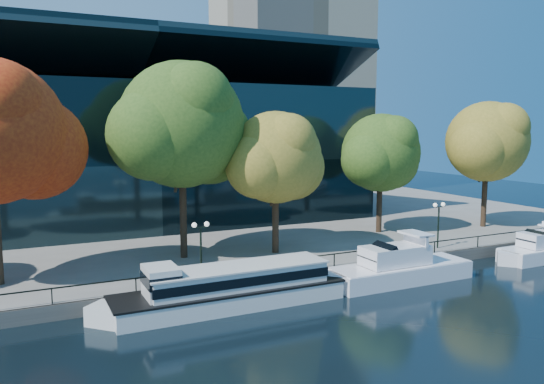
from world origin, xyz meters
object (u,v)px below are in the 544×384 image
tree_5 (489,143)px  tour_boat (225,287)px  lamp_1 (201,237)px  lamp_2 (439,215)px  tree_3 (278,159)px  tree_2 (184,128)px  cruiser_far (541,249)px  tree_4 (382,155)px  cruiser_near (395,268)px

tree_5 → tour_boat: bearing=-164.4°
lamp_1 → tour_boat: bearing=-83.9°
tour_boat → lamp_2: bearing=9.6°
lamp_1 → lamp_2: bearing=0.0°
tree_3 → tree_5: 25.31m
tree_2 → tour_boat: bearing=-92.7°
tree_5 → lamp_2: size_ratio=3.29×
cruiser_far → tree_3: tree_3 is taller
tree_5 → lamp_2: bearing=-154.6°
tour_boat → tree_2: 14.28m
tree_2 → lamp_2: tree_2 is taller
tree_3 → tree_4: bearing=14.2°
tree_3 → tour_boat: bearing=-133.6°
cruiser_far → lamp_1: bearing=171.8°
tree_2 → lamp_1: size_ratio=3.91×
tree_4 → lamp_1: bearing=-159.6°
cruiser_near → lamp_1: size_ratio=3.12×
cruiser_far → tree_4: 16.59m
cruiser_far → tree_2: (-28.68, 10.64, 10.52)m
tree_2 → lamp_2: size_ratio=3.91×
tree_2 → tree_5: (32.70, -0.75, -1.68)m
lamp_2 → tree_3: bearing=160.8°
tour_boat → tree_3: bearing=46.4°
cruiser_far → tree_2: bearing=159.7°
cruiser_near → tree_4: (7.80, 12.08, 7.72)m
tour_boat → tree_4: bearing=28.8°
tree_4 → lamp_1: (-21.62, -8.04, -4.87)m
tree_4 → lamp_2: 9.40m
tree_5 → tree_4: bearing=168.6°
lamp_1 → cruiser_far: bearing=-8.2°
tree_5 → lamp_1: size_ratio=3.29×
lamp_2 → cruiser_far: bearing=-28.5°
tree_2 → cruiser_near: bearing=-38.8°
tree_4 → tour_boat: bearing=-151.2°
tree_2 → lamp_1: 9.93m
cruiser_far → tour_boat: bearing=178.7°
tree_3 → lamp_1: 10.72m
tour_boat → cruiser_far: size_ratio=1.71×
lamp_1 → tree_4: bearing=20.4°
cruiser_far → tree_5: bearing=67.9°
tree_3 → lamp_1: bearing=-150.6°
cruiser_near → tree_2: 19.62m
tree_2 → cruiser_far: bearing=-20.3°
lamp_1 → lamp_2: (21.71, 0.00, 0.00)m
tree_3 → tree_5: tree_5 is taller
tour_boat → tree_5: 35.47m
tree_5 → cruiser_near: bearing=-153.9°
cruiser_near → cruiser_far: (15.72, -0.22, -0.12)m
tree_2 → tree_3: tree_2 is taller
tour_boat → tree_4: size_ratio=1.40×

